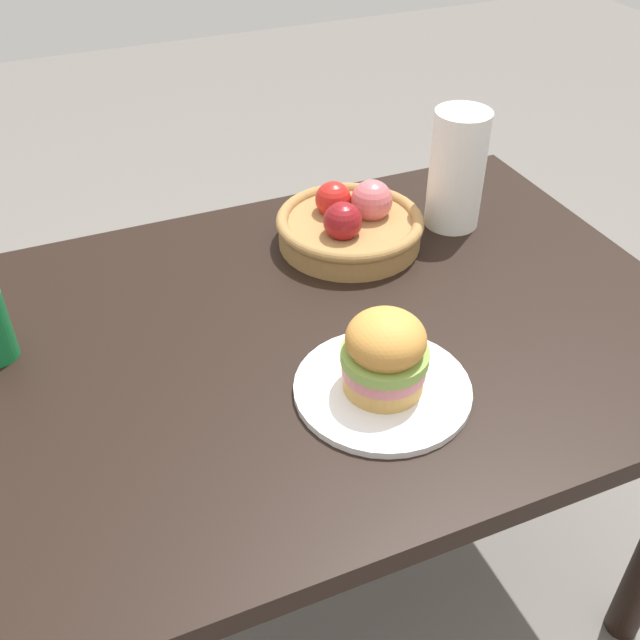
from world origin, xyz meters
TOP-DOWN VIEW (x-y plane):
  - ground_plane at (0.00, 0.00)m, footprint 8.00×8.00m
  - dining_table at (0.00, 0.00)m, footprint 1.40×0.90m
  - plate at (0.08, -0.19)m, footprint 0.27×0.27m
  - sandwich at (0.08, -0.19)m, footprint 0.13×0.13m
  - fruit_basket at (0.21, 0.22)m, footprint 0.29×0.29m
  - paper_towel_roll at (0.44, 0.21)m, footprint 0.11×0.11m

SIDE VIEW (x-z plane):
  - ground_plane at x=0.00m, z-range 0.00..0.00m
  - dining_table at x=0.00m, z-range 0.27..1.02m
  - plate at x=0.08m, z-range 0.75..0.76m
  - fruit_basket at x=0.21m, z-range 0.73..0.85m
  - sandwich at x=0.08m, z-range 0.76..0.89m
  - paper_towel_roll at x=0.44m, z-range 0.75..0.99m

